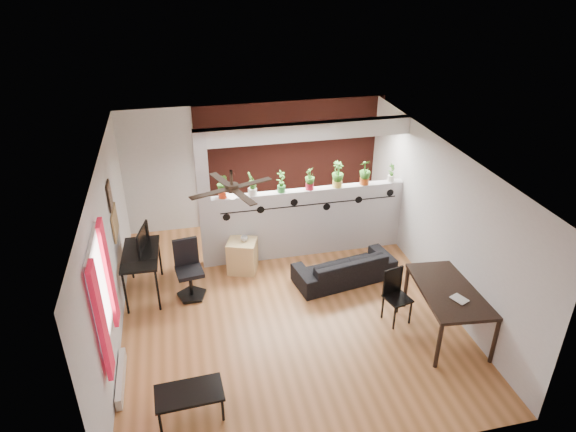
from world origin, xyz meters
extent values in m
cube|color=#9D6033|center=(0.00, 0.00, -0.05)|extent=(6.30, 7.10, 0.10)
cube|color=#B7B7BA|center=(0.00, 3.02, 1.30)|extent=(6.30, 0.04, 2.90)
cube|color=#B7B7BA|center=(0.00, -3.02, 1.30)|extent=(6.30, 0.04, 2.90)
cube|color=#B7B7BA|center=(-2.62, 0.00, 1.30)|extent=(0.04, 7.10, 2.90)
cube|color=#B7B7BA|center=(2.62, 0.00, 1.30)|extent=(0.04, 7.10, 2.90)
cube|color=white|center=(0.00, 0.00, 2.65)|extent=(6.30, 7.10, 0.10)
cube|color=#BCBCC1|center=(0.80, 1.50, 0.68)|extent=(3.60, 0.18, 1.35)
cube|color=silver|center=(0.80, 1.50, 2.45)|extent=(3.60, 0.18, 0.30)
cube|color=#BCBCC1|center=(-1.11, 1.50, 1.30)|extent=(0.22, 0.20, 2.60)
cube|color=#AF4032|center=(0.80, 2.97, 1.30)|extent=(3.90, 0.05, 2.60)
cube|color=black|center=(0.80, 1.40, 1.08)|extent=(3.31, 0.01, 0.02)
cylinder|color=black|center=(-0.75, 1.40, 1.00)|extent=(0.14, 0.01, 0.14)
cylinder|color=black|center=(-0.13, 1.40, 1.08)|extent=(0.14, 0.01, 0.14)
cylinder|color=black|center=(0.49, 1.40, 1.16)|extent=(0.14, 0.01, 0.14)
cylinder|color=black|center=(1.11, 1.40, 1.00)|extent=(0.14, 0.01, 0.14)
cylinder|color=black|center=(1.73, 1.40, 1.08)|extent=(0.14, 0.01, 0.14)
cylinder|color=black|center=(2.35, 1.40, 1.16)|extent=(0.14, 0.01, 0.14)
cube|color=white|center=(-2.58, -1.20, 1.55)|extent=(0.02, 0.95, 1.25)
cube|color=silver|center=(-2.57, -1.20, 1.55)|extent=(0.04, 1.05, 1.35)
cube|color=red|center=(-2.53, -1.70, 1.45)|extent=(0.06, 0.30, 1.55)
cube|color=red|center=(-2.53, -0.70, 1.45)|extent=(0.06, 0.30, 1.55)
cube|color=silver|center=(-2.54, -1.20, 0.09)|extent=(0.08, 1.00, 0.18)
cube|color=#967648|center=(-2.58, 0.95, 1.35)|extent=(0.03, 0.60, 0.45)
cube|color=#8C7259|center=(-2.58, 0.90, 1.85)|extent=(0.03, 0.30, 0.40)
cube|color=black|center=(-2.58, 0.90, 1.85)|extent=(0.02, 0.34, 0.44)
cylinder|color=black|center=(-0.80, -0.30, 2.50)|extent=(0.04, 0.04, 0.20)
cylinder|color=black|center=(-0.80, -0.30, 2.35)|extent=(0.18, 0.18, 0.10)
sphere|color=white|center=(-0.80, -0.30, 2.26)|extent=(0.17, 0.17, 0.17)
cube|color=black|center=(-0.48, -0.18, 2.34)|extent=(0.55, 0.29, 0.01)
cube|color=black|center=(-0.92, 0.02, 2.34)|extent=(0.29, 0.55, 0.01)
cube|color=black|center=(-1.12, -0.42, 2.34)|extent=(0.55, 0.29, 0.01)
cube|color=black|center=(-0.68, -0.62, 2.34)|extent=(0.29, 0.55, 0.01)
cylinder|color=red|center=(-0.78, 1.50, 1.41)|extent=(0.16, 0.16, 0.12)
imported|color=#255B1A|center=(-0.78, 1.50, 1.62)|extent=(0.29, 0.28, 0.35)
cylinder|color=white|center=(-0.25, 1.50, 1.41)|extent=(0.16, 0.16, 0.12)
imported|color=#255B1A|center=(-0.25, 1.50, 1.62)|extent=(0.29, 0.28, 0.34)
cylinder|color=#328939|center=(0.27, 1.50, 1.41)|extent=(0.14, 0.14, 0.12)
imported|color=#255B1A|center=(0.27, 1.50, 1.60)|extent=(0.25, 0.23, 0.31)
cylinder|color=#AF1C2F|center=(0.80, 1.50, 1.41)|extent=(0.15, 0.15, 0.12)
imported|color=#255B1A|center=(0.80, 1.50, 1.61)|extent=(0.26, 0.27, 0.32)
cylinder|color=#E3C350|center=(1.33, 1.50, 1.41)|extent=(0.18, 0.18, 0.12)
imported|color=#255B1A|center=(1.33, 1.50, 1.64)|extent=(0.32, 0.30, 0.38)
cylinder|color=#C94F17|center=(1.85, 1.50, 1.41)|extent=(0.17, 0.17, 0.12)
imported|color=#255B1A|center=(1.85, 1.50, 1.64)|extent=(0.29, 0.25, 0.37)
cylinder|color=white|center=(2.38, 1.50, 1.41)|extent=(0.12, 0.12, 0.12)
imported|color=#255B1A|center=(2.38, 1.50, 1.58)|extent=(0.21, 0.20, 0.26)
imported|color=black|center=(1.19, 0.48, 0.25)|extent=(1.79, 0.95, 0.50)
cube|color=tan|center=(-0.53, 1.16, 0.31)|extent=(0.62, 0.59, 0.61)
imported|color=gray|center=(-0.48, 1.16, 0.66)|extent=(0.15, 0.15, 0.10)
cube|color=black|center=(-2.25, 0.84, 0.78)|extent=(0.62, 1.13, 0.04)
cylinder|color=black|center=(-2.52, 0.33, 0.38)|extent=(0.04, 0.04, 0.76)
cylinder|color=black|center=(-2.02, 0.31, 0.38)|extent=(0.04, 0.04, 0.76)
cylinder|color=black|center=(-2.48, 1.36, 0.38)|extent=(0.04, 0.04, 0.76)
cylinder|color=black|center=(-1.98, 1.34, 0.38)|extent=(0.04, 0.04, 0.76)
imported|color=black|center=(-2.25, 0.99, 0.91)|extent=(0.37, 0.14, 0.21)
cylinder|color=black|center=(-1.49, 0.55, 0.04)|extent=(0.53, 0.53, 0.04)
cylinder|color=black|center=(-1.49, 0.55, 0.26)|extent=(0.06, 0.06, 0.45)
cube|color=black|center=(-1.49, 0.55, 0.51)|extent=(0.48, 0.48, 0.07)
cube|color=black|center=(-1.52, 0.74, 0.79)|extent=(0.41, 0.12, 0.49)
cube|color=black|center=(2.25, -1.21, 0.78)|extent=(1.04, 1.56, 0.05)
cylinder|color=black|center=(1.77, -1.86, 0.38)|extent=(0.06, 0.06, 0.76)
cylinder|color=black|center=(2.58, -1.95, 0.38)|extent=(0.06, 0.06, 0.76)
cylinder|color=black|center=(1.92, -0.47, 0.38)|extent=(0.06, 0.06, 0.76)
cylinder|color=black|center=(2.73, -0.56, 0.38)|extent=(0.06, 0.06, 0.76)
imported|color=gray|center=(2.15, -1.51, 0.82)|extent=(0.24, 0.28, 0.02)
cube|color=black|center=(1.62, -0.80, 0.43)|extent=(0.44, 0.44, 0.03)
cube|color=black|center=(1.59, -0.64, 0.67)|extent=(0.34, 0.11, 0.46)
cube|color=black|center=(1.51, -0.98, 0.21)|extent=(0.03, 0.03, 0.43)
cube|color=black|center=(1.81, -0.91, 0.21)|extent=(0.03, 0.03, 0.43)
cube|color=black|center=(1.44, -0.69, 0.44)|extent=(0.03, 0.03, 0.88)
cube|color=black|center=(1.74, -0.61, 0.44)|extent=(0.03, 0.03, 0.88)
cube|color=black|center=(-1.64, -1.95, 0.37)|extent=(0.86, 0.50, 0.04)
cylinder|color=black|center=(-2.01, -2.16, 0.18)|extent=(0.04, 0.04, 0.35)
cylinder|color=black|center=(-1.25, -2.13, 0.18)|extent=(0.04, 0.04, 0.35)
cylinder|color=black|center=(-2.03, -1.78, 0.18)|extent=(0.04, 0.04, 0.35)
cylinder|color=black|center=(-1.27, -1.74, 0.18)|extent=(0.04, 0.04, 0.35)
camera|label=1|loc=(-1.46, -6.70, 5.28)|focal=32.00mm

